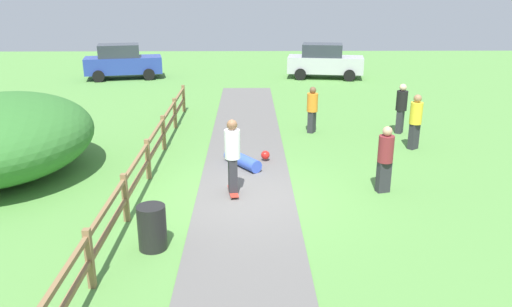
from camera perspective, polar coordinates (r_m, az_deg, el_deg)
The scene contains 13 objects.
ground_plane at distance 12.29m, azimuth -1.23°, elevation -4.97°, with size 60.00×60.00×0.00m, color #568E42.
asphalt_path at distance 12.29m, azimuth -1.23°, elevation -4.92°, with size 2.40×28.00×0.02m, color #605E5B.
wooden_fence at distance 12.34m, azimuth -13.42°, elevation -2.06°, with size 0.12×18.12×1.10m.
bush_large at distance 15.01m, azimuth -27.24°, elevation 1.75°, with size 4.77×5.72×2.20m, color #33702D.
trash_bin at distance 9.99m, azimuth -11.80°, elevation -8.28°, with size 0.56×0.56×0.90m, color black.
skater_riding at distance 12.04m, azimuth -2.71°, elevation 0.05°, with size 0.43×0.82×1.90m.
skater_fallen at distance 14.26m, azimuth -1.34°, elevation -0.74°, with size 1.36×1.36×0.36m.
bystander_black at distance 18.15m, azimuth 16.29°, elevation 5.22°, with size 0.52×0.52×1.75m.
bystander_yellow at distance 16.43m, azimuth 17.79°, elevation 3.76°, with size 0.53×0.53×1.76m.
bystander_maroon at distance 12.67m, azimuth 14.57°, elevation -0.32°, with size 0.46×0.46×1.70m.
bystander_orange at distance 17.63m, azimuth 6.45°, elevation 5.23°, with size 0.52×0.52×1.64m.
parked_car_silver at distance 28.94m, azimuth 7.84°, elevation 10.44°, with size 4.42×2.51×1.92m.
parked_car_blue at distance 29.47m, azimuth -15.04°, elevation 10.13°, with size 4.47×2.66×1.92m.
Camera 1 is at (0.09, -11.29, 4.87)m, focal length 34.96 mm.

